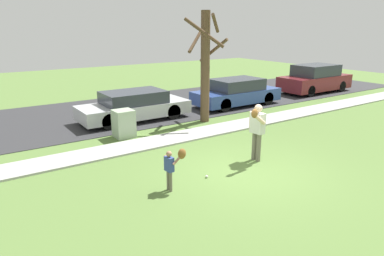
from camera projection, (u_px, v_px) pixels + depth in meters
ground_plane at (179, 139)px, 12.41m from camera, size 48.00×48.00×0.00m
sidewalk_strip at (178, 137)px, 12.48m from camera, size 36.00×1.20×0.06m
road_surface at (121, 111)px, 16.45m from camera, size 36.00×6.80×0.02m
person_adult at (257, 127)px, 10.09m from camera, size 0.68×0.67×1.70m
person_child at (173, 164)px, 8.33m from camera, size 0.48×0.39×1.05m
baseball at (207, 176)px, 9.20m from camera, size 0.07×0.07×0.07m
utility_cabinet at (124, 124)px, 12.49m from camera, size 0.68×0.65×0.99m
street_tree_near at (205, 64)px, 14.06m from camera, size 1.84×1.88×4.43m
parked_sedan_silver at (134, 106)px, 14.69m from camera, size 4.60×1.80×1.23m
parked_wagon_blue at (236, 92)px, 17.47m from camera, size 4.50×1.80×1.33m
parked_suv_maroon at (315, 79)px, 21.01m from camera, size 4.70×1.90×1.63m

